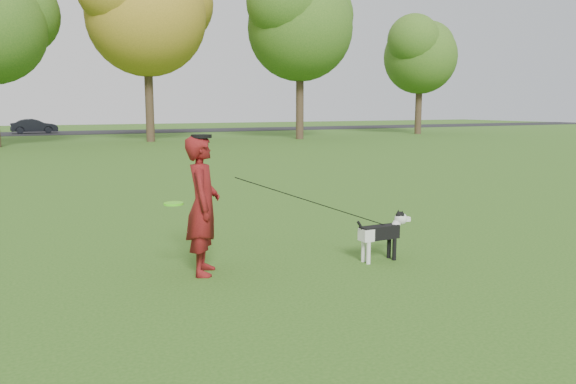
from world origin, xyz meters
TOP-DOWN VIEW (x-y plane):
  - ground at (0.00, 0.00)m, footprint 120.00×120.00m
  - road at (0.00, 40.00)m, footprint 120.00×7.00m
  - man at (-1.36, 0.16)m, footprint 0.62×0.73m
  - dog at (0.97, -0.35)m, footprint 0.87×0.18m
  - car_mid at (-1.62, 40.00)m, footprint 3.28×1.16m
  - man_held_items at (0.06, -0.12)m, footprint 2.96×0.63m
  - tree_row at (-1.43, 26.07)m, footprint 51.74×8.86m

SIDE VIEW (x-z plane):
  - ground at x=0.00m, z-range 0.00..0.00m
  - road at x=0.00m, z-range 0.00..0.02m
  - dog at x=0.97m, z-range 0.07..0.74m
  - car_mid at x=-1.62m, z-range 0.02..1.10m
  - man_held_items at x=0.06m, z-range 0.18..1.45m
  - man at x=-1.36m, z-range 0.00..1.71m
  - tree_row at x=-1.43m, z-range 1.40..13.41m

